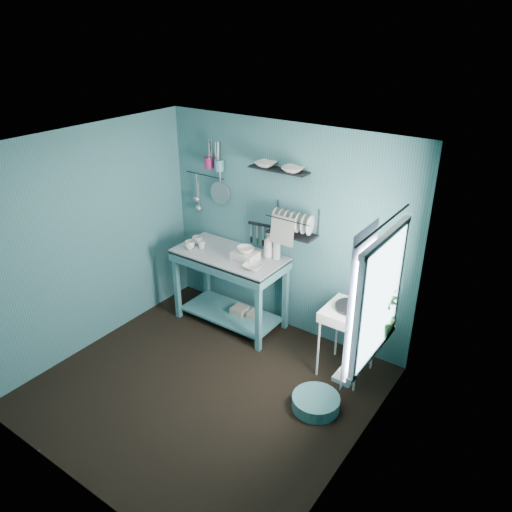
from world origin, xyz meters
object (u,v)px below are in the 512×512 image
Objects in this scene: wash_tub at (245,256)px; water_bottle at (277,247)px; colander at (220,193)px; storage_tin_small at (254,319)px; mug_right at (197,240)px; utensil_cup_magenta at (209,163)px; potted_plant at (381,314)px; floor_basin at (316,402)px; mug_left at (190,245)px; hotplate_stand at (347,341)px; dish_rack at (293,221)px; utensil_cup_teal at (219,165)px; frying_pan at (350,306)px; work_counter at (230,289)px; soap_bottle at (268,245)px; storage_tin_large at (240,315)px; mug_mid at (201,244)px.

water_bottle is at bearing 41.63° from wash_tub.
water_bottle is 1.00× the size of colander.
mug_right is at bearing -174.29° from storage_tin_small.
potted_plant is (2.54, -0.68, -0.84)m from utensil_cup_magenta.
water_bottle is 0.59× the size of floor_basin.
hotplate_stand is at bearing 2.48° from mug_left.
utensil_cup_teal is at bearing 178.17° from dish_rack.
dish_rack reaches higher than hotplate_stand.
frying_pan is (1.35, -0.05, -0.17)m from wash_tub.
wash_tub is 1.36m from frying_pan.
mug_right is 0.95× the size of utensil_cup_teal.
work_counter is at bearing 18.43° from mug_left.
mug_left is at bearing -160.91° from dish_rack.
soap_bottle reaches higher than floor_basin.
utensil_cup_teal is at bearing 152.65° from floor_basin.
floor_basin is at bearing -35.06° from work_counter.
utensil_cup_magenta is 0.59× the size of storage_tin_large.
wash_tub is at bearing -26.96° from utensil_cup_teal.
wash_tub is 0.94× the size of soap_bottle.
dish_rack is (0.46, 0.25, 0.45)m from wash_tub.
dish_rack is (1.19, 0.39, 0.46)m from mug_left.
colander is 0.59× the size of floor_basin.
potted_plant reaches higher than storage_tin_large.
hotplate_stand is at bearing 143.69° from potted_plant.
storage_tin_large is (-0.32, -0.15, -0.99)m from soap_bottle.
utensil_cup_teal is 0.46× the size of colander.
mug_mid is (0.10, 0.10, -0.00)m from mug_left.
storage_tin_large is at bearing -157.96° from water_bottle.
floor_basin is at bearing -25.65° from utensil_cup_magenta.
potted_plant is at bearing -16.37° from colander.
dish_rack reaches higher than frying_pan.
frying_pan is at bearing -14.98° from water_bottle.
storage_tin_small is at bearing 148.35° from floor_basin.
mug_left is at bearing -87.82° from utensil_cup_magenta.
wash_tub is 0.30m from soap_bottle.
mug_right is at bearing -113.13° from colander.
utensil_cup_teal is at bearing 61.35° from mug_right.
mug_right is 2.43m from floor_basin.
mug_left is 2.37m from floor_basin.
storage_tin_small is (0.67, -0.23, -1.45)m from colander.
storage_tin_small is at bearing 11.63° from mug_mid.
water_bottle is at bearing -4.16° from utensil_cup_teal.
storage_tin_large is (0.45, -0.23, -1.79)m from utensil_cup_teal.
colander reaches higher than mug_mid.
work_counter is 4.79× the size of water_bottle.
mug_left is 1.00× the size of mug_right.
mug_right reaches higher than work_counter.
mug_right is 0.25× the size of potted_plant.
floor_basin is (1.97, -1.02, -1.83)m from utensil_cup_teal.
wash_tub is at bearing -1.53° from mug_right.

